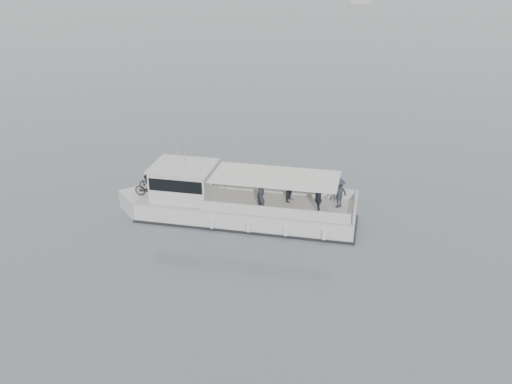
% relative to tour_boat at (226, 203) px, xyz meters
% --- Properties ---
extents(ground, '(1400.00, 1400.00, 0.00)m').
position_rel_tour_boat_xyz_m(ground, '(-1.35, 2.95, -0.84)').
color(ground, '#555E64').
rests_on(ground, ground).
extents(tour_boat, '(12.22, 4.68, 5.09)m').
position_rel_tour_boat_xyz_m(tour_boat, '(0.00, 0.00, 0.00)').
color(tour_boat, silver).
rests_on(tour_boat, ground).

